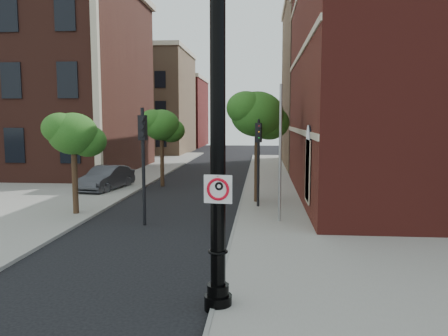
# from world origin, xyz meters

# --- Properties ---
(ground) EXTENTS (120.00, 120.00, 0.00)m
(ground) POSITION_xyz_m (0.00, 0.00, 0.00)
(ground) COLOR black
(ground) RESTS_ON ground
(sidewalk_right) EXTENTS (8.00, 60.00, 0.12)m
(sidewalk_right) POSITION_xyz_m (6.00, 10.00, 0.06)
(sidewalk_right) COLOR gray
(sidewalk_right) RESTS_ON ground
(sidewalk_left) EXTENTS (10.00, 50.00, 0.12)m
(sidewalk_left) POSITION_xyz_m (-9.00, 18.00, 0.06)
(sidewalk_left) COLOR gray
(sidewalk_left) RESTS_ON ground
(curb_edge) EXTENTS (0.10, 60.00, 0.14)m
(curb_edge) POSITION_xyz_m (2.05, 10.00, 0.07)
(curb_edge) COLOR gray
(curb_edge) RESTS_ON ground
(victorian_building) EXTENTS (18.60, 14.60, 17.95)m
(victorian_building) POSITION_xyz_m (-16.00, 23.97, 8.74)
(victorian_building) COLOR #51271E
(victorian_building) RESTS_ON ground
(bg_building_tan_a) EXTENTS (12.00, 12.00, 12.00)m
(bg_building_tan_a) POSITION_xyz_m (-12.00, 44.00, 6.00)
(bg_building_tan_a) COLOR #916E4F
(bg_building_tan_a) RESTS_ON ground
(bg_building_red) EXTENTS (12.00, 12.00, 10.00)m
(bg_building_red) POSITION_xyz_m (-12.00, 58.00, 5.00)
(bg_building_red) COLOR maroon
(bg_building_red) RESTS_ON ground
(bg_building_tan_b) EXTENTS (22.00, 14.00, 14.00)m
(bg_building_tan_b) POSITION_xyz_m (16.00, 30.00, 7.00)
(bg_building_tan_b) COLOR #916E4F
(bg_building_tan_b) RESTS_ON ground
(lamppost) EXTENTS (0.61, 0.61, 7.16)m
(lamppost) POSITION_xyz_m (2.14, -0.00, 3.31)
(lamppost) COLOR black
(lamppost) RESTS_ON ground
(no_parking_sign) EXTENTS (0.60, 0.11, 0.60)m
(no_parking_sign) POSITION_xyz_m (2.16, -0.18, 2.69)
(no_parking_sign) COLOR white
(no_parking_sign) RESTS_ON ground
(parked_car) EXTENTS (2.20, 4.55, 1.44)m
(parked_car) POSITION_xyz_m (-5.92, 15.28, 0.72)
(parked_car) COLOR #323237
(parked_car) RESTS_ON ground
(traffic_signal_left) EXTENTS (0.31, 0.39, 4.56)m
(traffic_signal_left) POSITION_xyz_m (-1.50, 7.33, 3.08)
(traffic_signal_left) COLOR black
(traffic_signal_left) RESTS_ON ground
(traffic_signal_right) EXTENTS (0.32, 0.37, 4.22)m
(traffic_signal_right) POSITION_xyz_m (2.90, 10.87, 2.85)
(traffic_signal_right) COLOR black
(traffic_signal_right) RESTS_ON ground
(utility_pole) EXTENTS (0.11, 0.11, 5.48)m
(utility_pole) POSITION_xyz_m (3.77, 8.01, 2.74)
(utility_pole) COLOR #999999
(utility_pole) RESTS_ON ground
(street_tree_a) EXTENTS (2.44, 2.21, 4.40)m
(street_tree_a) POSITION_xyz_m (-4.83, 8.69, 3.47)
(street_tree_a) COLOR #382316
(street_tree_a) RESTS_ON ground
(street_tree_b) EXTENTS (2.62, 2.37, 4.72)m
(street_tree_b) POSITION_xyz_m (-3.04, 17.24, 3.72)
(street_tree_b) COLOR #382316
(street_tree_b) RESTS_ON ground
(street_tree_c) EXTENTS (3.03, 2.74, 5.46)m
(street_tree_c) POSITION_xyz_m (2.84, 12.11, 4.31)
(street_tree_c) COLOR #382316
(street_tree_c) RESTS_ON ground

